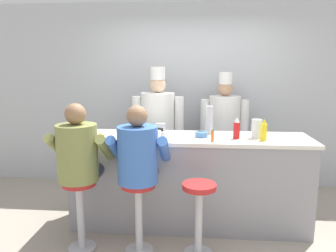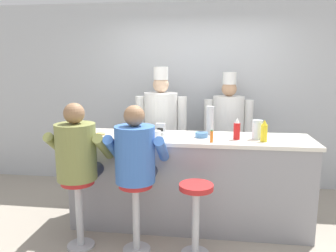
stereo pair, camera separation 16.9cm
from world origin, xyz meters
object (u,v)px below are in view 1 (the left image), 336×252
hot_sauce_bottle_orange (212,136)px  cook_in_whites_far (224,128)px  diner_seated_blue (138,159)px  breakfast_plate (100,136)px  cereal_bowl (201,134)px  cup_stack_steel (209,120)px  napkin_dispenser_chrome (160,130)px  cook_in_whites_near (158,127)px  diner_seated_olive (79,157)px  water_pitcher_clear (257,129)px  empty_stool_round (199,208)px  coffee_mug_white (157,135)px  ketchup_bottle_red (237,129)px  mustard_bottle_yellow (264,130)px

hot_sauce_bottle_orange → cook_in_whites_far: 1.29m
diner_seated_blue → cook_in_whites_far: bearing=60.0°
breakfast_plate → cereal_bowl: bearing=5.5°
cup_stack_steel → cereal_bowl: bearing=-119.7°
napkin_dispenser_chrome → cook_in_whites_near: bearing=98.4°
cook_in_whites_near → cook_in_whites_far: size_ratio=1.04×
diner_seated_olive → cereal_bowl: bearing=26.3°
water_pitcher_clear → breakfast_plate: water_pitcher_clear is taller
empty_stool_round → coffee_mug_white: bearing=134.1°
napkin_dispenser_chrome → cook_in_whites_near: size_ratio=0.08×
water_pitcher_clear → cook_in_whites_far: 1.09m
diner_seated_olive → cook_in_whites_far: (1.51, 1.62, 0.00)m
ketchup_bottle_red → water_pitcher_clear: (0.22, 0.05, -0.01)m
diner_seated_olive → cook_in_whites_near: cook_in_whites_near is taller
ketchup_bottle_red → mustard_bottle_yellow: ketchup_bottle_red is taller
water_pitcher_clear → empty_stool_round: (-0.61, -0.61, -0.65)m
mustard_bottle_yellow → cereal_bowl: (-0.64, 0.12, -0.08)m
diner_seated_blue → mustard_bottle_yellow: bearing=20.4°
hot_sauce_bottle_orange → cook_in_whites_far: bearing=79.8°
coffee_mug_white → cereal_bowl: bearing=18.3°
cereal_bowl → cook_in_whites_near: 0.99m
ketchup_bottle_red → cook_in_whites_far: 1.11m
breakfast_plate → napkin_dispenser_chrome: 0.66m
cup_stack_steel → diner_seated_blue: (-0.69, -0.74, -0.26)m
mustard_bottle_yellow → empty_stool_round: mustard_bottle_yellow is taller
empty_stool_round → water_pitcher_clear: bearing=44.8°
coffee_mug_white → empty_stool_round: 0.87m
cook_in_whites_far → ketchup_bottle_red: bearing=-88.1°
hot_sauce_bottle_orange → cup_stack_steel: 0.39m
mustard_bottle_yellow → cup_stack_steel: 0.62m
cereal_bowl → cook_in_whites_far: cook_in_whites_far is taller
napkin_dispenser_chrome → ketchup_bottle_red: bearing=-3.0°
cereal_bowl → coffee_mug_white: coffee_mug_white is taller
cook_in_whites_far → cook_in_whites_near: bearing=-166.0°
coffee_mug_white → cup_stack_steel: size_ratio=0.42×
diner_seated_olive → cook_in_whites_near: bearing=66.5°
cup_stack_steel → cook_in_whites_far: bearing=74.3°
ketchup_bottle_red → cup_stack_steel: size_ratio=0.72×
mustard_bottle_yellow → breakfast_plate: mustard_bottle_yellow is taller
mustard_bottle_yellow → coffee_mug_white: mustard_bottle_yellow is taller
hot_sauce_bottle_orange → water_pitcher_clear: water_pitcher_clear is taller
cup_stack_steel → cook_in_whites_far: cook_in_whites_far is taller
water_pitcher_clear → napkin_dispenser_chrome: size_ratio=1.40×
mustard_bottle_yellow → hot_sauce_bottle_orange: 0.55m
breakfast_plate → cup_stack_steel: cup_stack_steel is taller
mustard_bottle_yellow → empty_stool_round: (-0.67, -0.50, -0.66)m
cook_in_whites_near → water_pitcher_clear: bearing=-35.1°
coffee_mug_white → cook_in_whites_near: bearing=96.2°
cereal_bowl → napkin_dispenser_chrome: bearing=-178.8°
cereal_bowl → empty_stool_round: 0.84m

